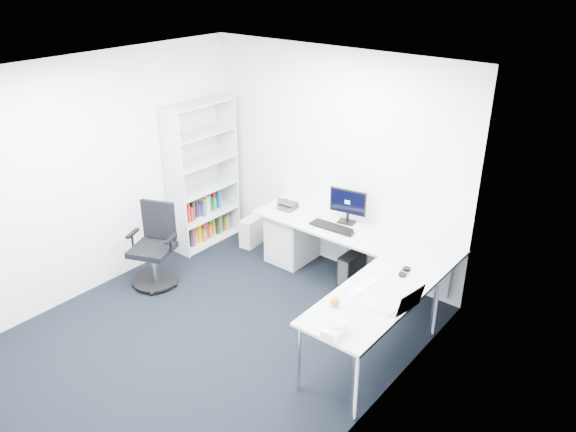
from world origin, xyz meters
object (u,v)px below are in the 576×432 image
Objects in this scene: l_desk at (335,269)px; bookshelf at (202,175)px; laptop at (390,291)px; task_chair at (152,247)px; monitor at (347,206)px.

l_desk is 1.29× the size of bookshelf.
laptop is (1.07, -0.71, 0.50)m from l_desk.
task_chair is at bearing -163.23° from laptop.
l_desk is 6.78× the size of laptop.
task_chair is at bearing -73.80° from bookshelf.
task_chair is 2.35m from monitor.
bookshelf is 1.96× the size of task_chair.
task_chair is at bearing -146.28° from monitor.
monitor is (1.68, 1.58, 0.45)m from task_chair.
l_desk is at bearing 155.22° from laptop.
monitor is (-0.16, 0.46, 0.58)m from l_desk.
bookshelf is at bearing 175.67° from laptop.
laptop reaches higher than l_desk.
laptop is at bearing -14.79° from task_chair.
task_chair is (-1.84, -1.11, 0.13)m from l_desk.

